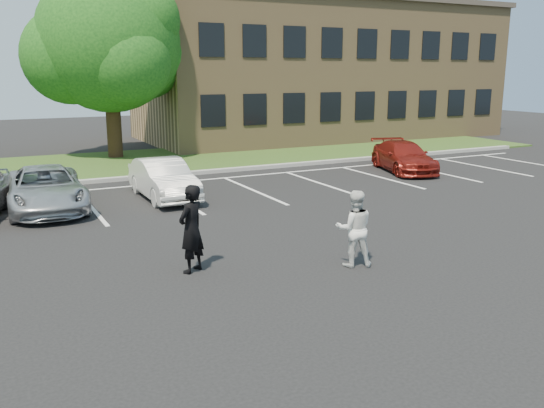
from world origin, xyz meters
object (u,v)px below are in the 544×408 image
object	(u,v)px
tree	(110,44)
man_white_shirt	(354,228)
office_building	(319,70)
car_white_sedan	(164,179)
man_black_suit	(191,229)
car_silver_minivan	(46,189)
car_red_compact	(404,157)

from	to	relation	value
tree	man_white_shirt	size ratio (longest dim) A/B	5.25
office_building	car_white_sedan	size ratio (longest dim) A/B	5.63
man_black_suit	man_white_shirt	distance (m)	3.48
man_black_suit	office_building	bearing A→B (deg)	-160.96
man_white_shirt	car_white_sedan	xyz separation A→B (m)	(-1.73, 8.44, -0.18)
car_silver_minivan	car_white_sedan	size ratio (longest dim) A/B	1.19
man_white_shirt	car_red_compact	world-z (taller)	man_white_shirt
tree	office_building	bearing A→B (deg)	15.85
car_red_compact	man_white_shirt	bearing A→B (deg)	-116.92
tree	car_silver_minivan	bearing A→B (deg)	-113.17
man_black_suit	tree	bearing A→B (deg)	-130.89
office_building	car_red_compact	world-z (taller)	office_building
tree	car_silver_minivan	size ratio (longest dim) A/B	1.86
car_white_sedan	office_building	bearing A→B (deg)	43.23
car_silver_minivan	car_white_sedan	distance (m)	3.65
office_building	car_red_compact	xyz separation A→B (m)	(-3.87, -13.23, -3.54)
office_building	man_white_shirt	xyz separation A→B (m)	(-12.67, -22.29, -3.32)
tree	man_white_shirt	bearing A→B (deg)	-86.42
man_white_shirt	car_silver_minivan	xyz separation A→B (m)	(-5.38, 8.48, -0.18)
car_white_sedan	car_red_compact	size ratio (longest dim) A/B	0.93
car_red_compact	car_silver_minivan	bearing A→B (deg)	-160.42
man_black_suit	car_red_compact	xyz separation A→B (m)	(12.06, 7.84, -0.32)
tree	man_black_suit	bearing A→B (deg)	-97.01
office_building	man_white_shirt	distance (m)	25.85
man_black_suit	man_white_shirt	world-z (taller)	man_black_suit
office_building	man_white_shirt	size ratio (longest dim) A/B	13.37
car_white_sedan	car_silver_minivan	bearing A→B (deg)	178.75
car_white_sedan	car_red_compact	distance (m)	10.55
office_building	car_silver_minivan	distance (m)	22.99
car_white_sedan	car_red_compact	bearing A→B (deg)	2.68
man_black_suit	man_white_shirt	bearing A→B (deg)	125.66
car_silver_minivan	car_red_compact	world-z (taller)	car_silver_minivan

